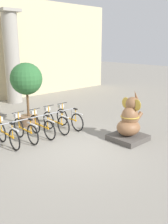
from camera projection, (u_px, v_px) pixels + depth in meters
ground_plane at (77, 149)px, 8.23m from camera, size 60.00×60.00×0.00m
column_right at (12, 57)px, 14.07m from camera, size 1.07×1.07×5.16m
bike_rack at (39, 120)px, 9.34m from camera, size 3.31×0.05×0.77m
bicycle_0 at (7, 134)px, 8.42m from camera, size 0.48×1.71×0.99m
bicycle_1 at (25, 130)px, 8.86m from camera, size 0.48×1.71×0.99m
bicycle_2 at (41, 126)px, 9.29m from camera, size 0.48×1.71×0.99m
bicycle_3 at (55, 121)px, 9.77m from camera, size 0.48×1.71×0.99m
bicycle_4 at (69, 118)px, 10.20m from camera, size 0.48×1.71×0.99m
elephant_statue at (129, 124)px, 8.88m from camera, size 1.16×1.16×1.83m
potted_tree at (27, 83)px, 10.23m from camera, size 1.31×1.31×2.63m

